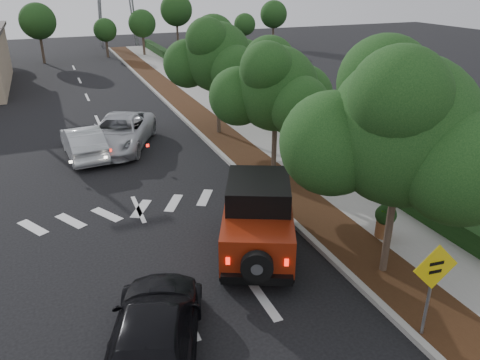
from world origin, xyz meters
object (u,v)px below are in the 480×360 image
speed_hump_sign (433,278)px  red_jeep (258,216)px  silver_suv_ahead (120,132)px  black_suv_oncoming (154,333)px

speed_hump_sign → red_jeep: bearing=117.0°
silver_suv_ahead → speed_hump_sign: 16.37m
red_jeep → black_suv_oncoming: red_jeep is taller
black_suv_oncoming → speed_hump_sign: (5.80, -1.71, 0.96)m
silver_suv_ahead → speed_hump_sign: speed_hump_sign is taller
black_suv_oncoming → silver_suv_ahead: bearing=-76.3°
speed_hump_sign → silver_suv_ahead: bearing=110.6°
red_jeep → speed_hump_sign: (1.94, -4.90, 0.50)m
red_jeep → speed_hump_sign: bearing=-43.5°
silver_suv_ahead → black_suv_oncoming: bearing=-71.8°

